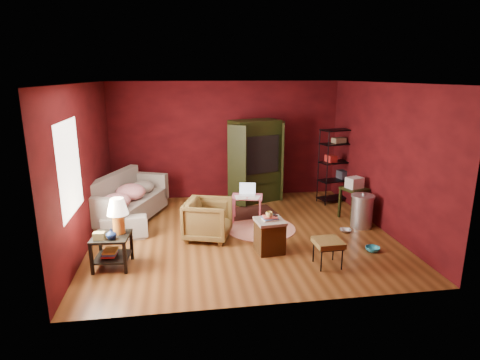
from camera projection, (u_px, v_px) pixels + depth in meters
The scene contains 18 objects.
room at pixel (240, 162), 7.30m from camera, with size 5.54×5.04×2.84m.
sofa at pixel (125, 202), 8.17m from camera, with size 2.13×0.62×0.83m, color gray.
armchair at pixel (208, 218), 7.33m from camera, with size 0.79×0.74×0.81m, color black.
pet_bowl_steel at pixel (346, 226), 7.70m from camera, with size 0.22×0.05×0.22m, color #BBBEC2.
pet_bowl_turquoise at pixel (373, 245), 6.85m from camera, with size 0.24×0.08×0.24m, color teal.
vase at pixel (111, 234), 6.05m from camera, with size 0.16×0.17×0.16m, color #0D1C42.
mug at pixel (269, 214), 6.66m from camera, with size 0.12×0.09×0.12m, color #DBC46B.
side_table at pixel (115, 226), 6.22m from camera, with size 0.60×0.60×1.10m.
sofa_cushions at pixel (126, 201), 8.18m from camera, with size 1.56×2.28×0.89m.
hamper at pixel (270, 235), 6.80m from camera, with size 0.52×0.52×0.66m.
footstool at pixel (328, 244), 6.27m from camera, with size 0.44×0.44×0.43m.
rug_round at pixel (261, 228), 7.89m from camera, with size 1.68×1.68×0.01m.
rug_oriental at pixel (247, 213), 8.76m from camera, with size 1.34×1.01×0.01m.
laptop_desk at pixel (247, 199), 8.21m from camera, with size 0.71×0.59×0.77m.
tv_armoire at pixel (255, 160), 9.41m from camera, with size 1.44×1.10×1.93m.
wire_shelving at pixel (338, 162), 9.37m from camera, with size 0.91×0.57×1.74m.
small_stand at pixel (354, 188), 8.30m from camera, with size 0.57×0.57×0.89m.
trash_can at pixel (362, 211), 7.90m from camera, with size 0.49×0.49×0.71m.
Camera 1 is at (-1.09, -7.08, 2.93)m, focal length 30.00 mm.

